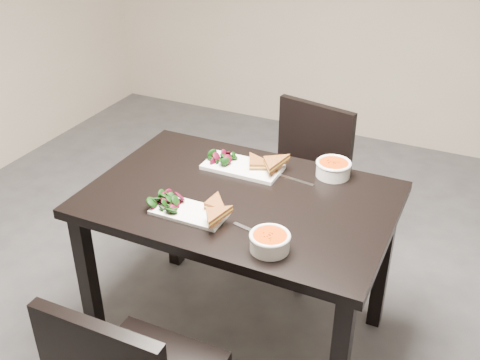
# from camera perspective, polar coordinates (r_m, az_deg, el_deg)

# --- Properties ---
(table) EXTENTS (1.20, 0.80, 0.75)m
(table) POSITION_cam_1_polar(r_m,az_deg,el_deg) (2.29, 0.00, -3.66)
(table) COLOR black
(table) RESTS_ON ground
(chair_far) EXTENTS (0.50, 0.50, 0.85)m
(chair_far) POSITION_cam_1_polar(r_m,az_deg,el_deg) (2.92, 6.22, 0.27)
(chair_far) COLOR black
(chair_far) RESTS_ON ground
(plate_near) EXTENTS (0.28, 0.14, 0.01)m
(plate_near) POSITION_cam_1_polar(r_m,az_deg,el_deg) (2.13, -5.12, -3.25)
(plate_near) COLOR white
(plate_near) RESTS_ON table
(sandwich_near) EXTENTS (0.15, 0.12, 0.05)m
(sandwich_near) POSITION_cam_1_polar(r_m,az_deg,el_deg) (2.10, -3.40, -2.78)
(sandwich_near) COLOR #A95823
(sandwich_near) RESTS_ON plate_near
(salad_near) EXTENTS (0.09, 0.08, 0.04)m
(salad_near) POSITION_cam_1_polar(r_m,az_deg,el_deg) (2.16, -7.45, -2.03)
(salad_near) COLOR black
(salad_near) RESTS_ON plate_near
(soup_bowl_near) EXTENTS (0.14, 0.14, 0.06)m
(soup_bowl_near) POSITION_cam_1_polar(r_m,az_deg,el_deg) (1.92, 3.03, -6.16)
(soup_bowl_near) COLOR white
(soup_bowl_near) RESTS_ON table
(cutlery_near) EXTENTS (0.18, 0.05, 0.00)m
(cutlery_near) POSITION_cam_1_polar(r_m,az_deg,el_deg) (2.03, 1.41, -5.24)
(cutlery_near) COLOR silver
(cutlery_near) RESTS_ON table
(plate_far) EXTENTS (0.33, 0.17, 0.02)m
(plate_far) POSITION_cam_1_polar(r_m,az_deg,el_deg) (2.42, 0.27, 1.32)
(plate_far) COLOR white
(plate_far) RESTS_ON table
(sandwich_far) EXTENTS (0.20, 0.18, 0.05)m
(sandwich_far) POSITION_cam_1_polar(r_m,az_deg,el_deg) (2.37, 1.54, 1.59)
(sandwich_far) COLOR #A95823
(sandwich_far) RESTS_ON plate_far
(salad_far) EXTENTS (0.10, 0.09, 0.05)m
(salad_far) POSITION_cam_1_polar(r_m,az_deg,el_deg) (2.45, -1.86, 2.44)
(salad_far) COLOR black
(salad_far) RESTS_ON plate_far
(soup_bowl_far) EXTENTS (0.15, 0.15, 0.07)m
(soup_bowl_far) POSITION_cam_1_polar(r_m,az_deg,el_deg) (2.39, 9.40, 1.22)
(soup_bowl_far) COLOR white
(soup_bowl_far) RESTS_ON table
(cutlery_far) EXTENTS (0.18, 0.04, 0.00)m
(cutlery_far) POSITION_cam_1_polar(r_m,az_deg,el_deg) (2.35, 5.46, 0.05)
(cutlery_far) COLOR silver
(cutlery_far) RESTS_ON table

